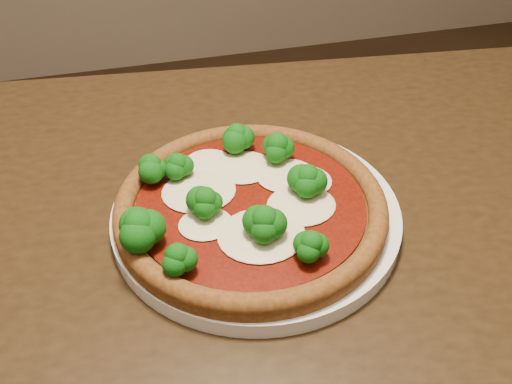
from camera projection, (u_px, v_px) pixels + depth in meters
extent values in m
cube|color=black|center=(234.00, 242.00, 0.62)|extent=(1.22, 0.85, 0.04)
cylinder|color=black|center=(476.00, 238.00, 1.16)|extent=(0.06, 0.06, 0.71)
cylinder|color=white|center=(256.00, 214.00, 0.61)|extent=(0.31, 0.31, 0.02)
cylinder|color=brown|center=(251.00, 209.00, 0.60)|extent=(0.28, 0.28, 0.01)
torus|color=brown|center=(251.00, 204.00, 0.59)|extent=(0.28, 0.28, 0.02)
cylinder|color=#620F04|center=(251.00, 204.00, 0.59)|extent=(0.24, 0.24, 0.00)
ellipsoid|color=#F4E8C2|center=(262.00, 235.00, 0.55)|extent=(0.09, 0.08, 0.01)
ellipsoid|color=#F4E8C2|center=(304.00, 181.00, 0.61)|extent=(0.06, 0.06, 0.00)
ellipsoid|color=#F4E8C2|center=(244.00, 167.00, 0.63)|extent=(0.07, 0.06, 0.01)
ellipsoid|color=#F4E8C2|center=(301.00, 205.00, 0.58)|extent=(0.07, 0.07, 0.01)
ellipsoid|color=#F4E8C2|center=(199.00, 191.00, 0.60)|extent=(0.08, 0.07, 0.01)
ellipsoid|color=#F4E8C2|center=(208.00, 162.00, 0.64)|extent=(0.05, 0.05, 0.00)
ellipsoid|color=#F4E8C2|center=(287.00, 175.00, 0.62)|extent=(0.07, 0.06, 0.01)
ellipsoid|color=#F4E8C2|center=(206.00, 224.00, 0.56)|extent=(0.05, 0.05, 0.00)
ellipsoid|color=#127112|center=(264.00, 221.00, 0.53)|extent=(0.05, 0.05, 0.04)
ellipsoid|color=#127112|center=(237.00, 135.00, 0.65)|extent=(0.04, 0.04, 0.03)
ellipsoid|color=#127112|center=(307.00, 178.00, 0.59)|extent=(0.04, 0.04, 0.04)
ellipsoid|color=#127112|center=(178.00, 164.00, 0.61)|extent=(0.04, 0.04, 0.03)
ellipsoid|color=#127112|center=(139.00, 226.00, 0.53)|extent=(0.05, 0.05, 0.04)
ellipsoid|color=#127112|center=(311.00, 244.00, 0.52)|extent=(0.04, 0.04, 0.03)
ellipsoid|color=#127112|center=(277.00, 145.00, 0.63)|extent=(0.04, 0.04, 0.04)
ellipsoid|color=#127112|center=(152.00, 166.00, 0.61)|extent=(0.04, 0.04, 0.03)
ellipsoid|color=#127112|center=(178.00, 256.00, 0.50)|extent=(0.04, 0.04, 0.03)
ellipsoid|color=#127112|center=(205.00, 200.00, 0.56)|extent=(0.04, 0.04, 0.03)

